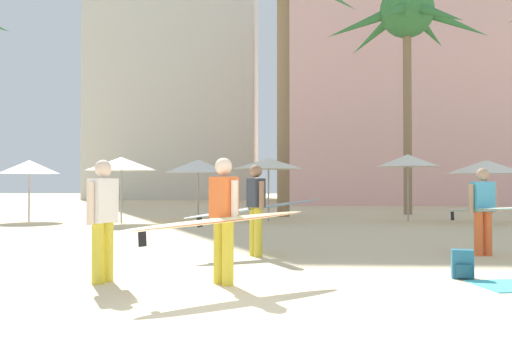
# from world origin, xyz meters

# --- Properties ---
(ground) EXTENTS (120.00, 120.00, 0.00)m
(ground) POSITION_xyz_m (0.00, 0.00, 0.00)
(ground) COLOR beige
(hotel_pink) EXTENTS (17.52, 10.98, 13.55)m
(hotel_pink) POSITION_xyz_m (8.82, 32.38, 6.77)
(hotel_pink) COLOR beige
(hotel_pink) RESTS_ON ground
(palm_tree_far_left) EXTENTS (7.07, 6.25, 10.06)m
(palm_tree_far_left) POSITION_xyz_m (5.78, 18.38, 8.47)
(palm_tree_far_left) COLOR #896B4C
(palm_tree_far_left) RESTS_ON ground
(palm_tree_right) EXTENTS (6.61, 6.56, 10.93)m
(palm_tree_right) POSITION_xyz_m (0.37, 16.76, 8.84)
(palm_tree_right) COLOR #896B4C
(palm_tree_right) RESTS_ON ground
(cafe_umbrella_0) EXTENTS (2.65, 2.65, 2.16)m
(cafe_umbrella_0) POSITION_xyz_m (7.32, 13.51, 1.92)
(cafe_umbrella_0) COLOR gray
(cafe_umbrella_0) RESTS_ON ground
(cafe_umbrella_1) EXTENTS (2.64, 2.64, 2.26)m
(cafe_umbrella_1) POSITION_xyz_m (-0.16, 14.10, 2.06)
(cafe_umbrella_1) COLOR gray
(cafe_umbrella_1) RESTS_ON ground
(cafe_umbrella_2) EXTENTS (2.12, 2.12, 2.20)m
(cafe_umbrella_2) POSITION_xyz_m (-8.82, 13.75, 1.95)
(cafe_umbrella_2) COLOR gray
(cafe_umbrella_2) RESTS_ON ground
(cafe_umbrella_3) EXTENTS (2.43, 2.43, 2.23)m
(cafe_umbrella_3) POSITION_xyz_m (-2.71, 14.08, 1.98)
(cafe_umbrella_3) COLOR gray
(cafe_umbrella_3) RESTS_ON ground
(cafe_umbrella_4) EXTENTS (2.18, 2.18, 2.38)m
(cafe_umbrella_4) POSITION_xyz_m (4.76, 13.91, 2.16)
(cafe_umbrella_4) COLOR gray
(cafe_umbrella_4) RESTS_ON ground
(cafe_umbrella_5) EXTENTS (2.43, 2.43, 2.26)m
(cafe_umbrella_5) POSITION_xyz_m (-5.18, 12.93, 2.03)
(cafe_umbrella_5) COLOR gray
(cafe_umbrella_5) RESTS_ON ground
(backpack) EXTENTS (0.33, 0.28, 0.42)m
(backpack) POSITION_xyz_m (2.98, 2.60, 0.20)
(backpack) COLOR #286885
(backpack) RESTS_ON ground
(person_near_right) EXTENTS (2.79, 2.01, 1.74)m
(person_near_right) POSITION_xyz_m (-0.15, 4.94, 0.93)
(person_near_right) COLOR gold
(person_near_right) RESTS_ON ground
(person_mid_center) EXTENTS (1.07, 3.19, 1.67)m
(person_mid_center) POSITION_xyz_m (4.18, 5.00, 0.91)
(person_mid_center) COLOR orange
(person_mid_center) RESTS_ON ground
(person_mid_right) EXTENTS (2.41, 2.08, 1.74)m
(person_mid_right) POSITION_xyz_m (-0.45, 1.85, 0.93)
(person_mid_right) COLOR gold
(person_mid_right) RESTS_ON ground
(person_far_left) EXTENTS (0.36, 0.59, 1.72)m
(person_far_left) POSITION_xyz_m (-2.15, 2.02, 0.94)
(person_far_left) COLOR gold
(person_far_left) RESTS_ON ground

